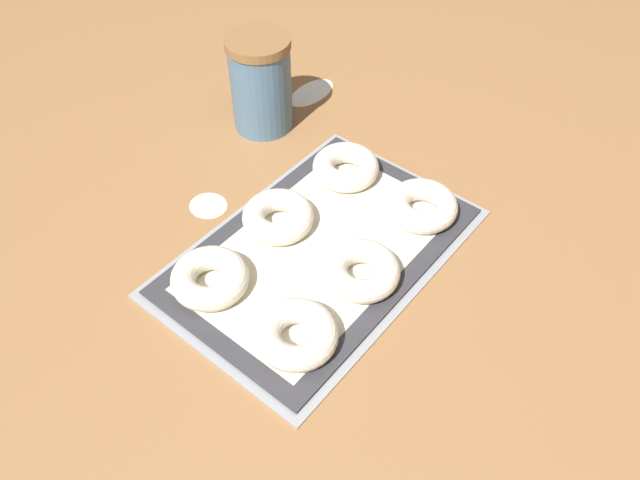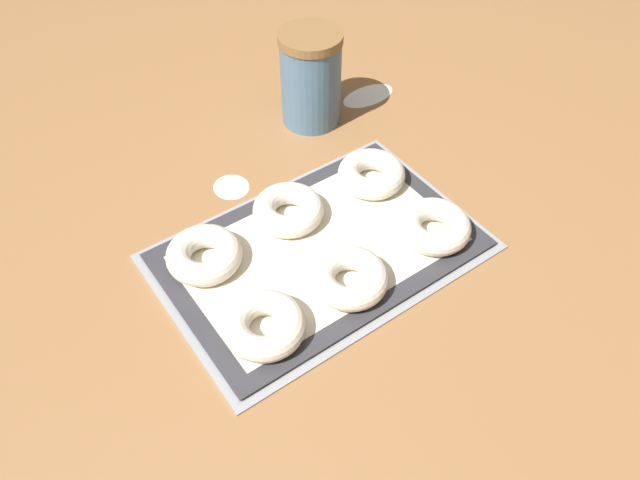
{
  "view_description": "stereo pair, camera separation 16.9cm",
  "coord_description": "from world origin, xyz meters",
  "px_view_note": "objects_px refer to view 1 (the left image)",
  "views": [
    {
      "loc": [
        -0.51,
        -0.39,
        0.73
      ],
      "look_at": [
        -0.02,
        0.01,
        0.03
      ],
      "focal_mm": 35.0,
      "sensor_mm": 36.0,
      "label": 1
    },
    {
      "loc": [
        -0.39,
        -0.51,
        0.73
      ],
      "look_at": [
        -0.02,
        0.01,
        0.03
      ],
      "focal_mm": 35.0,
      "sensor_mm": 36.0,
      "label": 2
    }
  ],
  "objects_px": {
    "bagel_front_center": "(361,271)",
    "bagel_back_left": "(210,278)",
    "bagel_front_right": "(422,206)",
    "bagel_back_right": "(346,167)",
    "baking_tray": "(320,251)",
    "flour_canister": "(261,83)",
    "bagel_front_left": "(297,334)",
    "bagel_back_center": "(278,217)"
  },
  "relations": [
    {
      "from": "bagel_front_center",
      "to": "bagel_back_left",
      "type": "relative_size",
      "value": 1.0
    },
    {
      "from": "bagel_front_right",
      "to": "bagel_back_right",
      "type": "xyz_separation_m",
      "value": [
        -0.0,
        0.15,
        0.0
      ]
    },
    {
      "from": "baking_tray",
      "to": "flour_canister",
      "type": "relative_size",
      "value": 2.73
    },
    {
      "from": "bagel_front_left",
      "to": "bagel_back_left",
      "type": "bearing_deg",
      "value": 92.12
    },
    {
      "from": "bagel_back_left",
      "to": "bagel_back_right",
      "type": "distance_m",
      "value": 0.31
    },
    {
      "from": "baking_tray",
      "to": "flour_canister",
      "type": "height_order",
      "value": "flour_canister"
    },
    {
      "from": "bagel_front_center",
      "to": "baking_tray",
      "type": "bearing_deg",
      "value": 84.23
    },
    {
      "from": "baking_tray",
      "to": "bagel_front_left",
      "type": "xyz_separation_m",
      "value": [
        -0.15,
        -0.08,
        0.03
      ]
    },
    {
      "from": "bagel_front_right",
      "to": "flour_canister",
      "type": "relative_size",
      "value": 0.64
    },
    {
      "from": "bagel_front_left",
      "to": "flour_canister",
      "type": "distance_m",
      "value": 0.51
    },
    {
      "from": "bagel_back_center",
      "to": "flour_canister",
      "type": "bearing_deg",
      "value": 47.57
    },
    {
      "from": "bagel_back_left",
      "to": "flour_canister",
      "type": "height_order",
      "value": "flour_canister"
    },
    {
      "from": "bagel_front_center",
      "to": "bagel_back_left",
      "type": "distance_m",
      "value": 0.22
    },
    {
      "from": "baking_tray",
      "to": "bagel_front_left",
      "type": "height_order",
      "value": "bagel_front_left"
    },
    {
      "from": "baking_tray",
      "to": "bagel_front_center",
      "type": "xyz_separation_m",
      "value": [
        -0.01,
        -0.08,
        0.03
      ]
    },
    {
      "from": "baking_tray",
      "to": "bagel_front_center",
      "type": "distance_m",
      "value": 0.09
    },
    {
      "from": "bagel_back_left",
      "to": "bagel_back_right",
      "type": "xyz_separation_m",
      "value": [
        0.31,
        -0.0,
        0.0
      ]
    },
    {
      "from": "bagel_back_left",
      "to": "bagel_front_center",
      "type": "bearing_deg",
      "value": -47.16
    },
    {
      "from": "bagel_front_right",
      "to": "bagel_back_center",
      "type": "xyz_separation_m",
      "value": [
        -0.16,
        0.16,
        0.0
      ]
    },
    {
      "from": "bagel_front_center",
      "to": "flour_canister",
      "type": "bearing_deg",
      "value": 62.49
    },
    {
      "from": "bagel_front_left",
      "to": "baking_tray",
      "type": "bearing_deg",
      "value": 28.76
    },
    {
      "from": "bagel_front_right",
      "to": "bagel_front_center",
      "type": "bearing_deg",
      "value": -178.33
    },
    {
      "from": "bagel_front_left",
      "to": "bagel_front_center",
      "type": "bearing_deg",
      "value": -0.63
    },
    {
      "from": "bagel_front_center",
      "to": "bagel_back_center",
      "type": "relative_size",
      "value": 1.0
    },
    {
      "from": "flour_canister",
      "to": "bagel_front_right",
      "type": "bearing_deg",
      "value": -93.95
    },
    {
      "from": "bagel_front_right",
      "to": "baking_tray",
      "type": "bearing_deg",
      "value": 153.6
    },
    {
      "from": "bagel_back_left",
      "to": "flour_canister",
      "type": "xyz_separation_m",
      "value": [
        0.34,
        0.21,
        0.06
      ]
    },
    {
      "from": "bagel_front_left",
      "to": "bagel_front_right",
      "type": "distance_m",
      "value": 0.31
    },
    {
      "from": "flour_canister",
      "to": "baking_tray",
      "type": "bearing_deg",
      "value": -122.77
    },
    {
      "from": "baking_tray",
      "to": "flour_canister",
      "type": "xyz_separation_m",
      "value": [
        0.19,
        0.29,
        0.09
      ]
    },
    {
      "from": "bagel_back_right",
      "to": "flour_canister",
      "type": "height_order",
      "value": "flour_canister"
    },
    {
      "from": "bagel_back_right",
      "to": "bagel_front_left",
      "type": "bearing_deg",
      "value": -153.34
    },
    {
      "from": "baking_tray",
      "to": "bagel_front_left",
      "type": "relative_size",
      "value": 4.28
    },
    {
      "from": "bagel_back_center",
      "to": "bagel_front_center",
      "type": "bearing_deg",
      "value": -91.9
    },
    {
      "from": "bagel_front_right",
      "to": "bagel_back_center",
      "type": "bearing_deg",
      "value": 135.29
    },
    {
      "from": "bagel_front_left",
      "to": "bagel_back_right",
      "type": "bearing_deg",
      "value": 26.66
    },
    {
      "from": "bagel_back_left",
      "to": "bagel_back_center",
      "type": "relative_size",
      "value": 1.0
    },
    {
      "from": "bagel_front_center",
      "to": "bagel_back_center",
      "type": "bearing_deg",
      "value": 88.1
    },
    {
      "from": "bagel_front_left",
      "to": "bagel_front_right",
      "type": "bearing_deg",
      "value": 0.61
    },
    {
      "from": "bagel_back_center",
      "to": "bagel_back_left",
      "type": "bearing_deg",
      "value": -177.56
    },
    {
      "from": "bagel_front_center",
      "to": "bagel_back_right",
      "type": "xyz_separation_m",
      "value": [
        0.17,
        0.16,
        0.0
      ]
    },
    {
      "from": "bagel_front_right",
      "to": "bagel_back_right",
      "type": "height_order",
      "value": "same"
    }
  ]
}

